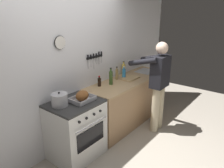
% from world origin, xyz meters
% --- Properties ---
extents(wall_back, '(6.00, 0.13, 2.60)m').
position_xyz_m(wall_back, '(0.00, 1.35, 1.30)').
color(wall_back, silver).
rests_on(wall_back, ground).
extents(counter_block, '(2.03, 0.65, 0.90)m').
position_xyz_m(counter_block, '(1.21, 0.99, 0.46)').
color(counter_block, tan).
rests_on(counter_block, ground).
extents(stove, '(0.76, 0.67, 0.90)m').
position_xyz_m(stove, '(-0.22, 0.99, 0.45)').
color(stove, white).
rests_on(stove, ground).
extents(person_cook, '(0.51, 0.63, 1.66)m').
position_xyz_m(person_cook, '(1.26, 0.40, 0.95)').
color(person_cook, '#C6B793').
rests_on(person_cook, ground).
extents(roasting_pan, '(0.35, 0.26, 0.16)m').
position_xyz_m(roasting_pan, '(-0.11, 0.93, 0.97)').
color(roasting_pan, '#B7B7BC').
rests_on(roasting_pan, stove).
extents(stock_pot, '(0.23, 0.23, 0.21)m').
position_xyz_m(stock_pot, '(-0.42, 1.06, 0.99)').
color(stock_pot, '#B7B7BC').
rests_on(stock_pot, stove).
extents(cutting_board, '(0.36, 0.24, 0.02)m').
position_xyz_m(cutting_board, '(1.23, 0.98, 0.91)').
color(cutting_board, tan).
rests_on(cutting_board, counter_block).
extents(bottle_dish_soap, '(0.07, 0.07, 0.23)m').
position_xyz_m(bottle_dish_soap, '(1.20, 1.11, 1.00)').
color(bottle_dish_soap, '#338CCC').
rests_on(bottle_dish_soap, counter_block).
extents(bottle_olive_oil, '(0.07, 0.07, 0.31)m').
position_xyz_m(bottle_olive_oil, '(0.73, 1.06, 1.03)').
color(bottle_olive_oil, '#385623').
rests_on(bottle_olive_oil, counter_block).
extents(bottle_soy_sauce, '(0.06, 0.06, 0.19)m').
position_xyz_m(bottle_soy_sauce, '(0.54, 1.17, 0.98)').
color(bottle_soy_sauce, black).
rests_on(bottle_soy_sauce, counter_block).
extents(bottle_vinegar, '(0.06, 0.06, 0.25)m').
position_xyz_m(bottle_vinegar, '(1.04, 1.16, 1.00)').
color(bottle_vinegar, '#997F4C').
rests_on(bottle_vinegar, counter_block).
extents(bottle_cooking_oil, '(0.07, 0.07, 0.29)m').
position_xyz_m(bottle_cooking_oil, '(1.33, 1.21, 1.02)').
color(bottle_cooking_oil, gold).
rests_on(bottle_cooking_oil, counter_block).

